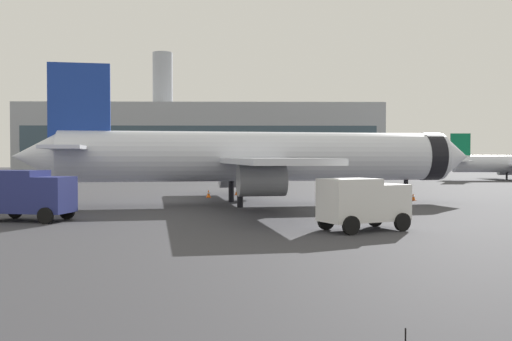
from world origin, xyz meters
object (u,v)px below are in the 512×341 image
object	(u,v)px
safety_cone_mid	(209,194)
safety_cone_far	(237,192)
service_truck	(28,193)
safety_cone_near	(413,197)
airplane_at_gate	(258,157)
cargo_van	(363,201)

from	to	relation	value
safety_cone_mid	safety_cone_far	distance (m)	4.27
service_truck	safety_cone_mid	world-z (taller)	service_truck
safety_cone_near	service_truck	bearing A→B (deg)	-150.84
safety_cone_mid	airplane_at_gate	bearing A→B (deg)	-59.15
airplane_at_gate	service_truck	bearing A→B (deg)	-140.00
airplane_at_gate	safety_cone_near	size ratio (longest dim) A/B	59.41
airplane_at_gate	safety_cone_near	distance (m)	14.03
cargo_van	airplane_at_gate	bearing A→B (deg)	107.33
service_truck	cargo_van	world-z (taller)	service_truck
service_truck	airplane_at_gate	bearing A→B (deg)	40.00
airplane_at_gate	service_truck	distance (m)	17.53
airplane_at_gate	safety_cone_near	world-z (taller)	airplane_at_gate
service_truck	cargo_van	size ratio (longest dim) A/B	1.06
service_truck	safety_cone_far	world-z (taller)	service_truck
cargo_van	safety_cone_far	world-z (taller)	cargo_van
safety_cone_far	airplane_at_gate	bearing A→B (deg)	-80.29
airplane_at_gate	safety_cone_mid	size ratio (longest dim) A/B	49.04
safety_cone_far	service_truck	bearing A→B (deg)	-117.71
service_truck	cargo_van	xyz separation A→B (m)	(18.23, -4.51, -0.16)
airplane_at_gate	cargo_van	bearing A→B (deg)	-72.67
safety_cone_mid	service_truck	bearing A→B (deg)	-116.03
safety_cone_near	safety_cone_mid	distance (m)	17.85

